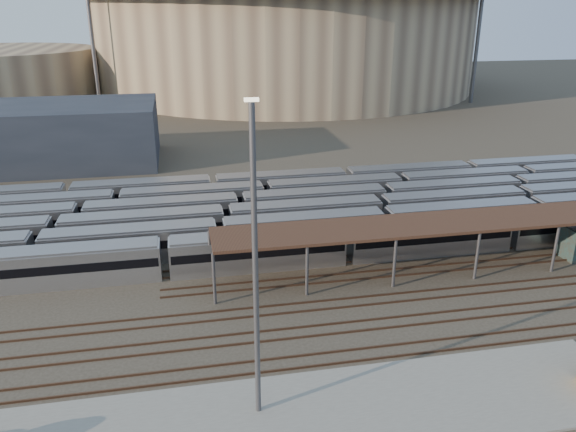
% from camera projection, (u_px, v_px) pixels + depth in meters
% --- Properties ---
extents(ground, '(420.00, 420.00, 0.00)m').
position_uv_depth(ground, '(304.00, 302.00, 51.52)').
color(ground, '#383026').
rests_on(ground, ground).
extents(apron, '(50.00, 9.00, 0.20)m').
position_uv_depth(apron, '(280.00, 419.00, 36.82)').
color(apron, gray).
rests_on(apron, ground).
extents(subway_trains, '(124.98, 23.90, 3.60)m').
position_uv_depth(subway_trains, '(250.00, 216.00, 67.41)').
color(subway_trains, silver).
rests_on(subway_trains, ground).
extents(inspection_shed, '(60.30, 6.00, 5.30)m').
position_uv_depth(inspection_shed, '(505.00, 220.00, 57.40)').
color(inspection_shed, '#505055').
rests_on(inspection_shed, ground).
extents(empty_tracks, '(170.00, 9.62, 0.18)m').
position_uv_depth(empty_tracks, '(317.00, 330.00, 46.90)').
color(empty_tracks, '#4C3323').
rests_on(empty_tracks, ground).
extents(stadium, '(124.00, 124.00, 32.50)m').
position_uv_depth(stadium, '(285.00, 35.00, 178.66)').
color(stadium, tan).
rests_on(stadium, ground).
extents(service_building, '(42.00, 20.00, 10.00)m').
position_uv_depth(service_building, '(28.00, 136.00, 93.89)').
color(service_building, '#1E232D').
rests_on(service_building, ground).
extents(floodlight_0, '(4.00, 1.00, 38.40)m').
position_uv_depth(floodlight_0, '(91.00, 25.00, 139.72)').
color(floodlight_0, '#505055').
rests_on(floodlight_0, ground).
extents(floodlight_2, '(4.00, 1.00, 38.40)m').
position_uv_depth(floodlight_2, '(479.00, 24.00, 148.62)').
color(floodlight_2, '#505055').
rests_on(floodlight_2, ground).
extents(floodlight_3, '(4.00, 1.00, 38.40)m').
position_uv_depth(floodlight_3, '(172.00, 20.00, 189.21)').
color(floodlight_3, '#505055').
rests_on(floodlight_3, ground).
extents(yard_light_pole, '(0.81, 0.36, 20.71)m').
position_uv_depth(yard_light_pole, '(255.00, 269.00, 33.86)').
color(yard_light_pole, '#505055').
rests_on(yard_light_pole, apron).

